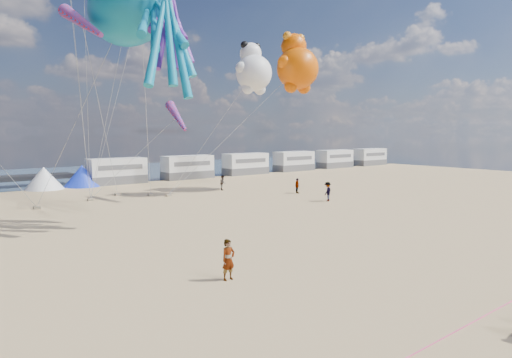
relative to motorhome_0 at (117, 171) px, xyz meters
The scene contains 26 objects.
ground 40.48m from the motorhome_0, 98.53° to the right, with size 120.00×120.00×0.00m, color tan.
water 16.22m from the motorhome_0, 111.80° to the left, with size 120.00×120.00×0.00m, color #354D65.
motorhome_0 is the anchor object (origin of this frame).
motorhome_1 9.50m from the motorhome_0, ahead, with size 6.60×2.50×3.00m, color silver.
motorhome_2 19.00m from the motorhome_0, ahead, with size 6.60×2.50×3.00m, color silver.
motorhome_3 28.50m from the motorhome_0, ahead, with size 6.60×2.50×3.00m, color silver.
motorhome_4 38.00m from the motorhome_0, ahead, with size 6.60×2.50×3.00m, color silver.
motorhome_5 47.50m from the motorhome_0, ahead, with size 6.60×2.50×3.00m, color silver.
tent_white 8.01m from the motorhome_0, behind, with size 4.00×4.00×2.40m, color white.
tent_blue 4.01m from the motorhome_0, behind, with size 4.00×4.00×2.40m, color #1933CC.
rope_line 45.42m from the motorhome_0, 97.59° to the right, with size 0.03×0.03×34.00m, color #F2338C.
standing_person 37.89m from the motorhome_0, 105.14° to the right, with size 0.63×0.41×1.72m, color tan.
beachgoer_1 14.04m from the motorhome_0, 62.62° to the right, with size 0.74×0.48×1.51m, color #7F6659.
beachgoer_2 26.25m from the motorhome_0, 69.16° to the right, with size 0.83×0.65×1.71m, color #7F6659.
beachgoer_3 22.00m from the motorhome_0, 60.55° to the right, with size 0.97×0.56×1.51m, color #7F6659.
sandbag_a 17.49m from the motorhome_0, 132.42° to the right, with size 0.50×0.35×0.22m, color gray.
sandbag_b 11.72m from the motorhome_0, 96.56° to the right, with size 0.50×0.35×0.22m, color gray.
sandbag_c 13.15m from the motorhome_0, 90.88° to the right, with size 0.50×0.35×0.22m, color gray.
sandbag_d 10.35m from the motorhome_0, 111.63° to the right, with size 0.50×0.35×0.22m, color gray.
sandbag_e 13.27m from the motorhome_0, 121.79° to the right, with size 0.50×0.35×0.22m, color gray.
kite_octopus_teal 24.45m from the motorhome_0, 108.54° to the right, with size 4.43×10.35×11.83m, color #0C79A0, non-canonical shape.
kite_octopus_purple 23.86m from the motorhome_0, 105.58° to the right, with size 3.62×8.44×9.64m, color #612295, non-canonical shape.
kite_panda 20.79m from the motorhome_0, 65.79° to the right, with size 4.26×4.01×6.02m, color white, non-canonical shape.
kite_teddy_orange 23.93m from the motorhome_0, 51.03° to the right, with size 5.31×5.00×7.50m, color #E65702, non-canonical shape.
windsock_mid 24.17m from the motorhome_0, 117.17° to the right, with size 1.00×5.97×5.97m, color red, non-canonical shape.
windsock_right 16.05m from the motorhome_0, 90.65° to the right, with size 0.90×4.93×4.93m, color red, non-canonical shape.
Camera 1 is at (-14.52, -11.65, 6.16)m, focal length 32.00 mm.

